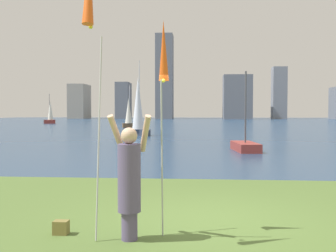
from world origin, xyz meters
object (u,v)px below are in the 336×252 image
object	(u,v)px
sailboat_2	(129,113)
person	(129,178)
kite_flag_right	(164,57)
sailboat_3	(245,146)
bag	(61,227)
sailboat_6	(50,113)
sailboat_5	(138,107)

from	to	relation	value
sailboat_2	person	bearing A→B (deg)	-79.86
person	sailboat_2	world-z (taller)	sailboat_2
person	kite_flag_right	world-z (taller)	kite_flag_right
sailboat_3	sailboat_2	bearing A→B (deg)	111.37
person	bag	distance (m)	1.40
kite_flag_right	sailboat_3	size ratio (longest dim) A/B	0.86
sailboat_3	person	bearing A→B (deg)	-103.43
sailboat_6	sailboat_5	bearing A→B (deg)	-58.16
person	sailboat_3	size ratio (longest dim) A/B	0.49
kite_flag_right	sailboat_6	size ratio (longest dim) A/B	0.71
bag	kite_flag_right	bearing A→B (deg)	6.81
bag	sailboat_2	xyz separation A→B (m)	(-6.17, 40.58, 1.62)
bag	person	bearing A→B (deg)	-8.91
sailboat_3	sailboat_6	distance (m)	49.43
sailboat_2	sailboat_3	xyz separation A→B (m)	(10.57, -27.02, -1.48)
sailboat_3	sailboat_5	xyz separation A→B (m)	(-7.08, 11.71, 2.07)
bag	sailboat_2	size ratio (longest dim) A/B	0.05
sailboat_3	sailboat_5	world-z (taller)	sailboat_5
sailboat_5	sailboat_6	size ratio (longest dim) A/B	1.26
person	sailboat_6	world-z (taller)	sailboat_6
sailboat_2	sailboat_3	distance (m)	29.05
sailboat_6	sailboat_2	bearing A→B (deg)	-44.41
kite_flag_right	sailboat_5	distance (m)	25.45
sailboat_6	kite_flag_right	bearing A→B (deg)	-67.35
person	sailboat_6	bearing A→B (deg)	93.35
kite_flag_right	bag	xyz separation A→B (m)	(-1.60, -0.19, -2.67)
sailboat_5	sailboat_6	world-z (taller)	sailboat_5
bag	sailboat_5	size ratio (longest dim) A/B	0.04
person	sailboat_6	distance (m)	60.23
kite_flag_right	sailboat_2	world-z (taller)	sailboat_2
person	kite_flag_right	distance (m)	1.95
kite_flag_right	sailboat_5	world-z (taller)	sailboat_5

